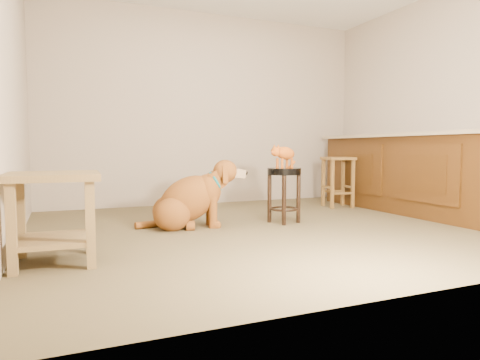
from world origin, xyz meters
name	(u,v)px	position (x,y,z in m)	size (l,w,h in m)	color
floor	(275,227)	(0.00, 0.00, 0.00)	(4.50, 4.00, 0.01)	brown
room_shell	(276,52)	(0.00, 0.00, 1.68)	(4.54, 4.04, 2.62)	#A79987
cabinet_run	(407,175)	(1.94, 0.30, 0.44)	(0.70, 2.56, 0.94)	#44270C
padded_stool	(284,184)	(0.20, 0.20, 0.40)	(0.36, 0.36, 0.56)	black
wood_stool	(338,181)	(1.41, 0.96, 0.34)	(0.41, 0.41, 0.65)	brown
side_table	(54,204)	(-1.96, -0.59, 0.40)	(0.60, 0.60, 0.60)	olive
golden_retriever	(189,201)	(-0.77, 0.31, 0.26)	(1.08, 0.59, 0.70)	brown
tabby_kitten	(283,154)	(0.19, 0.19, 0.71)	(0.39, 0.25, 0.27)	#A34910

